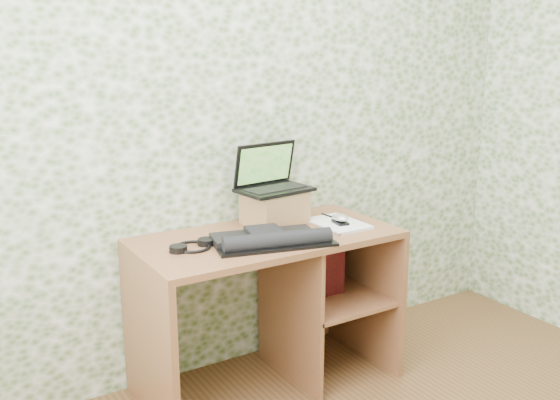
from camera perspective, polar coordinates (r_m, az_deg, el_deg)
wall_back at (r=3.01m, az=-4.30°, el=8.36°), size 3.50×0.00×3.50m
desk at (r=3.00m, az=-0.17°, el=-7.76°), size 1.20×0.60×0.75m
riser at (r=3.01m, az=-0.49°, el=-0.69°), size 0.29×0.25×0.16m
laptop at (r=3.01m, az=-0.85°, el=1.92°), size 0.36×0.27×0.23m
keyboard at (r=2.71m, az=-0.93°, el=-3.56°), size 0.53×0.37×0.07m
headphones at (r=2.69m, az=-8.00°, el=-4.19°), size 0.22×0.18×0.03m
notepad at (r=3.02m, az=5.30°, el=-2.17°), size 0.21×0.30×0.01m
mouse at (r=2.99m, az=5.53°, el=-1.83°), size 0.08×0.11×0.03m
pen at (r=3.10m, az=4.67°, el=-1.52°), size 0.02×0.14×0.01m
red_box at (r=3.08m, az=3.79°, el=-6.26°), size 0.23×0.08×0.28m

